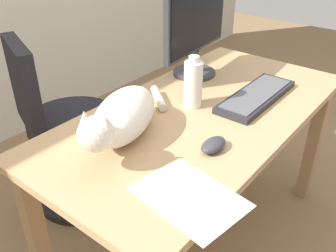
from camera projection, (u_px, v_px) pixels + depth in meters
name	position (u px, v px, depth m)	size (l,w,h in m)	color
ground_plane	(195.00, 237.00, 1.82)	(8.00, 8.00, 0.00)	#846647
desk	(201.00, 133.00, 1.51)	(1.38, 0.69, 0.70)	tan
office_chair	(65.00, 139.00, 1.86)	(0.51, 0.48, 0.90)	black
monitor	(196.00, 27.00, 1.65)	(0.48, 0.20, 0.41)	#333338
keyboard	(256.00, 96.00, 1.53)	(0.44, 0.15, 0.03)	#232328
cat	(122.00, 116.00, 1.25)	(0.58, 0.30, 0.20)	silver
computer_mouse	(213.00, 145.00, 1.21)	(0.11, 0.06, 0.04)	#333338
paper_sheet	(189.00, 197.00, 1.02)	(0.21, 0.30, 0.00)	white
water_bottle	(193.00, 84.00, 1.44)	(0.07, 0.07, 0.21)	silver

